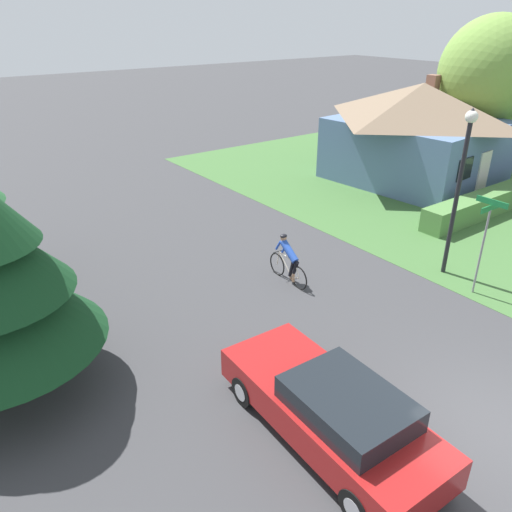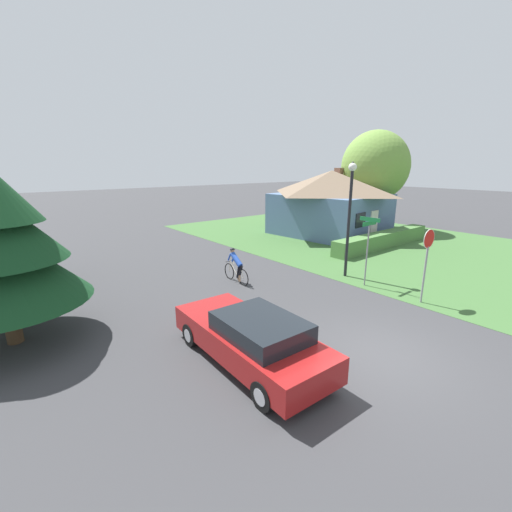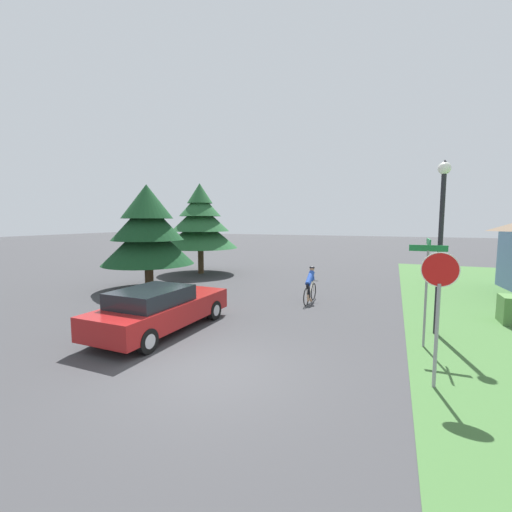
% 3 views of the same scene
% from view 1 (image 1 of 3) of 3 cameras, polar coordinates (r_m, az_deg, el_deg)
% --- Properties ---
extents(ground_plane, '(140.00, 140.00, 0.00)m').
position_cam_1_polar(ground_plane, '(11.26, 26.21, -17.59)').
color(ground_plane, '#38383A').
extents(cottage_house, '(7.44, 7.89, 4.63)m').
position_cam_1_polar(cottage_house, '(25.22, 18.02, 13.41)').
color(cottage_house, slate).
rests_on(cottage_house, ground).
extents(hedge_row, '(8.78, 0.90, 0.89)m').
position_cam_1_polar(hedge_row, '(22.70, 25.78, 5.83)').
color(hedge_row, '#4C7A3D').
rests_on(hedge_row, ground).
extents(sedan_left_lane, '(1.98, 4.80, 1.36)m').
position_cam_1_polar(sedan_left_lane, '(9.73, 8.65, -17.02)').
color(sedan_left_lane, maroon).
rests_on(sedan_left_lane, ground).
extents(cyclist, '(0.44, 1.80, 1.47)m').
position_cam_1_polar(cyclist, '(14.78, 3.73, -0.49)').
color(cyclist, black).
rests_on(cyclist, ground).
extents(street_lamp, '(0.34, 0.34, 5.00)m').
position_cam_1_polar(street_lamp, '(15.54, 22.42, 8.91)').
color(street_lamp, black).
rests_on(street_lamp, ground).
extents(street_name_sign, '(0.90, 0.90, 2.84)m').
position_cam_1_polar(street_name_sign, '(15.00, 24.80, 2.71)').
color(street_name_sign, gray).
rests_on(street_name_sign, ground).
extents(deciduous_tree_right, '(4.98, 4.98, 7.36)m').
position_cam_1_polar(deciduous_tree_right, '(28.02, 25.31, 18.47)').
color(deciduous_tree_right, '#4C3823').
rests_on(deciduous_tree_right, ground).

